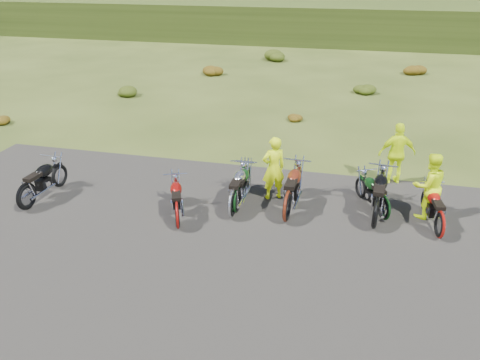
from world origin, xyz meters
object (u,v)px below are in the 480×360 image
(person_middle, at_px, (274,169))
(motorcycle_3, at_px, (232,217))
(motorcycle_7, at_px, (382,220))
(motorcycle_0, at_px, (29,210))

(person_middle, bearing_deg, motorcycle_3, 26.99)
(motorcycle_7, bearing_deg, person_middle, 52.87)
(motorcycle_0, xyz_separation_m, motorcycle_3, (5.52, 0.88, 0.00))
(motorcycle_3, relative_size, person_middle, 1.16)
(motorcycle_3, distance_m, motorcycle_7, 3.93)
(motorcycle_7, height_order, person_middle, person_middle)
(motorcycle_7, distance_m, person_middle, 3.18)
(motorcycle_0, relative_size, person_middle, 1.17)
(motorcycle_3, height_order, person_middle, person_middle)
(motorcycle_3, bearing_deg, person_middle, -33.19)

